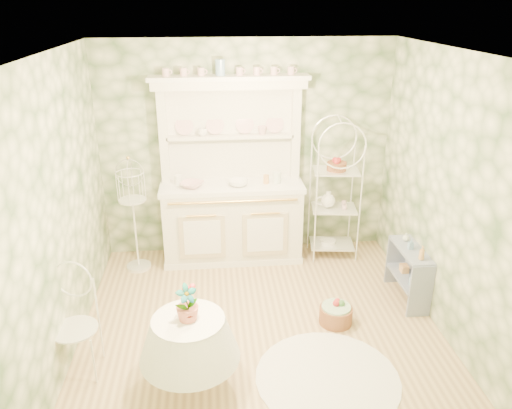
{
  "coord_description": "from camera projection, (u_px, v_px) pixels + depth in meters",
  "views": [
    {
      "loc": [
        -0.45,
        -4.21,
        3.11
      ],
      "look_at": [
        0.0,
        0.5,
        1.15
      ],
      "focal_mm": 35.0,
      "sensor_mm": 36.0,
      "label": 1
    }
  ],
  "objects": [
    {
      "name": "wall_left",
      "position": [
        60.0,
        212.0,
        4.43
      ],
      "size": [
        3.6,
        3.6,
        0.0
      ],
      "primitive_type": "plane",
      "color": "beige",
      "rests_on": "floor"
    },
    {
      "name": "floor",
      "position": [
        261.0,
        327.0,
        5.1
      ],
      "size": [
        3.6,
        3.6,
        0.0
      ],
      "primitive_type": "plane",
      "color": "tan",
      "rests_on": "ground"
    },
    {
      "name": "ceiling",
      "position": [
        262.0,
        53.0,
        4.07
      ],
      "size": [
        3.6,
        3.6,
        0.0
      ],
      "primitive_type": "plane",
      "color": "white",
      "rests_on": "floor"
    },
    {
      "name": "cup_left",
      "position": [
        203.0,
        133.0,
        5.98
      ],
      "size": [
        0.15,
        0.15,
        0.09
      ],
      "primitive_type": "imported",
      "rotation": [
        0.0,
        0.0,
        0.38
      ],
      "color": "white",
      "rests_on": "kitchen_dresser"
    },
    {
      "name": "floor_basket",
      "position": [
        336.0,
        314.0,
        5.13
      ],
      "size": [
        0.38,
        0.38,
        0.2
      ],
      "primitive_type": "cylinder",
      "rotation": [
        0.0,
        0.0,
        0.26
      ],
      "color": "brown",
      "rests_on": "floor"
    },
    {
      "name": "wall_right",
      "position": [
        449.0,
        198.0,
        4.74
      ],
      "size": [
        3.6,
        3.6,
        0.0
      ],
      "primitive_type": "plane",
      "color": "beige",
      "rests_on": "floor"
    },
    {
      "name": "bottle_amber",
      "position": [
        422.0,
        254.0,
        5.12
      ],
      "size": [
        0.07,
        0.07,
        0.15
      ],
      "primitive_type": "imported",
      "rotation": [
        0.0,
        0.0,
        0.25
      ],
      "color": "tan",
      "rests_on": "side_shelf"
    },
    {
      "name": "bowl_white",
      "position": [
        238.0,
        185.0,
        6.03
      ],
      "size": [
        0.27,
        0.27,
        0.08
      ],
      "primitive_type": "imported",
      "rotation": [
        0.0,
        0.0,
        0.16
      ],
      "color": "white",
      "rests_on": "kitchen_dresser"
    },
    {
      "name": "potted_geranium",
      "position": [
        187.0,
        308.0,
        3.94
      ],
      "size": [
        0.21,
        0.18,
        0.33
      ],
      "primitive_type": "imported",
      "rotation": [
        0.0,
        0.0,
        0.4
      ],
      "color": "#3F7238",
      "rests_on": "round_table"
    },
    {
      "name": "wall_back",
      "position": [
        246.0,
        150.0,
        6.24
      ],
      "size": [
        3.6,
        3.6,
        0.0
      ],
      "primitive_type": "plane",
      "color": "beige",
      "rests_on": "floor"
    },
    {
      "name": "wall_front",
      "position": [
        293.0,
        322.0,
        2.93
      ],
      "size": [
        3.6,
        3.6,
        0.0
      ],
      "primitive_type": "plane",
      "color": "beige",
      "rests_on": "floor"
    },
    {
      "name": "kitchen_dresser",
      "position": [
        232.0,
        174.0,
        6.04
      ],
      "size": [
        1.87,
        0.61,
        2.29
      ],
      "primitive_type": "cube",
      "color": "white",
      "rests_on": "floor"
    },
    {
      "name": "bottle_blue",
      "position": [
        411.0,
        246.0,
        5.35
      ],
      "size": [
        0.06,
        0.06,
        0.12
      ],
      "primitive_type": "imported",
      "rotation": [
        0.0,
        0.0,
        0.04
      ],
      "color": "#79A2C7",
      "rests_on": "side_shelf"
    },
    {
      "name": "round_table",
      "position": [
        190.0,
        351.0,
        4.14
      ],
      "size": [
        0.84,
        0.84,
        0.79
      ],
      "primitive_type": "cylinder",
      "rotation": [
        0.0,
        0.0,
        -0.17
      ],
      "color": "white",
      "rests_on": "floor"
    },
    {
      "name": "lace_rug",
      "position": [
        327.0,
        377.0,
        4.41
      ],
      "size": [
        1.45,
        1.45,
        0.01
      ],
      "primitive_type": "cylinder",
      "rotation": [
        0.0,
        0.0,
        0.14
      ],
      "color": "white",
      "rests_on": "floor"
    },
    {
      "name": "side_shelf",
      "position": [
        408.0,
        276.0,
        5.49
      ],
      "size": [
        0.26,
        0.67,
        0.57
      ],
      "primitive_type": "cube",
      "rotation": [
        0.0,
        0.0,
        -0.02
      ],
      "color": "#7E89A5",
      "rests_on": "floor"
    },
    {
      "name": "birdcage_stand",
      "position": [
        133.0,
        210.0,
        5.93
      ],
      "size": [
        0.38,
        0.38,
        1.55
      ],
      "primitive_type": "cube",
      "rotation": [
        0.0,
        0.0,
        -0.03
      ],
      "color": "white",
      "rests_on": "floor"
    },
    {
      "name": "cafe_chair",
      "position": [
        75.0,
        331.0,
        4.34
      ],
      "size": [
        0.47,
        0.47,
        0.86
      ],
      "primitive_type": "cube",
      "rotation": [
        0.0,
        0.0,
        -0.23
      ],
      "color": "white",
      "rests_on": "floor"
    },
    {
      "name": "bottle_glass",
      "position": [
        406.0,
        238.0,
        5.53
      ],
      "size": [
        0.09,
        0.09,
        0.1
      ],
      "primitive_type": "imported",
      "rotation": [
        0.0,
        0.0,
        0.21
      ],
      "color": "silver",
      "rests_on": "side_shelf"
    },
    {
      "name": "cup_right",
      "position": [
        262.0,
        132.0,
        6.04
      ],
      "size": [
        0.11,
        0.11,
        0.1
      ],
      "primitive_type": "imported",
      "rotation": [
        0.0,
        0.0,
        -0.04
      ],
      "color": "white",
      "rests_on": "kitchen_dresser"
    },
    {
      "name": "bakers_rack",
      "position": [
        335.0,
        191.0,
        6.22
      ],
      "size": [
        0.59,
        0.46,
        1.77
      ],
      "primitive_type": "cube",
      "rotation": [
        0.0,
        0.0,
        -0.13
      ],
      "color": "white",
      "rests_on": "floor"
    },
    {
      "name": "bowl_floral",
      "position": [
        192.0,
        187.0,
        5.99
      ],
      "size": [
        0.35,
        0.35,
        0.07
      ],
      "primitive_type": "imported",
      "rotation": [
        0.0,
        0.0,
        -0.42
      ],
      "color": "white",
      "rests_on": "kitchen_dresser"
    }
  ]
}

